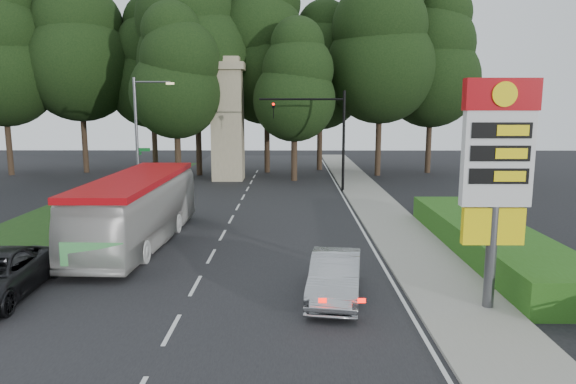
{
  "coord_description": "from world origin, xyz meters",
  "views": [
    {
      "loc": [
        3.28,
        -12.72,
        6.04
      ],
      "look_at": [
        3.12,
        10.48,
        2.2
      ],
      "focal_mm": 32.0,
      "sensor_mm": 36.0,
      "label": 1
    }
  ],
  "objects_px": {
    "streetlight_signs": "(140,131)",
    "transit_bus": "(138,210)",
    "traffic_signal_mast": "(325,127)",
    "monument": "(228,119)",
    "gas_station_pylon": "(497,163)",
    "sedan_silver": "(335,276)"
  },
  "relations": [
    {
      "from": "monument",
      "to": "transit_bus",
      "type": "distance_m",
      "value": 20.89
    },
    {
      "from": "gas_station_pylon",
      "to": "transit_bus",
      "type": "xyz_separation_m",
      "value": [
        -12.7,
        7.47,
        -2.91
      ]
    },
    {
      "from": "streetlight_signs",
      "to": "sedan_silver",
      "type": "relative_size",
      "value": 1.82
    },
    {
      "from": "streetlight_signs",
      "to": "sedan_silver",
      "type": "distance_m",
      "value": 22.67
    },
    {
      "from": "monument",
      "to": "transit_bus",
      "type": "relative_size",
      "value": 0.91
    },
    {
      "from": "streetlight_signs",
      "to": "monument",
      "type": "distance_m",
      "value": 9.44
    },
    {
      "from": "streetlight_signs",
      "to": "transit_bus",
      "type": "xyz_separation_m",
      "value": [
        3.49,
        -12.54,
        -2.91
      ]
    },
    {
      "from": "gas_station_pylon",
      "to": "sedan_silver",
      "type": "xyz_separation_m",
      "value": [
        -4.52,
        0.94,
        -3.72
      ]
    },
    {
      "from": "streetlight_signs",
      "to": "transit_bus",
      "type": "height_order",
      "value": "streetlight_signs"
    },
    {
      "from": "streetlight_signs",
      "to": "sedan_silver",
      "type": "xyz_separation_m",
      "value": [
        11.66,
        -19.08,
        -3.71
      ]
    },
    {
      "from": "monument",
      "to": "transit_bus",
      "type": "height_order",
      "value": "monument"
    },
    {
      "from": "traffic_signal_mast",
      "to": "streetlight_signs",
      "type": "height_order",
      "value": "streetlight_signs"
    },
    {
      "from": "traffic_signal_mast",
      "to": "sedan_silver",
      "type": "relative_size",
      "value": 1.64
    },
    {
      "from": "monument",
      "to": "sedan_silver",
      "type": "relative_size",
      "value": 2.28
    },
    {
      "from": "traffic_signal_mast",
      "to": "transit_bus",
      "type": "bearing_deg",
      "value": -122.29
    },
    {
      "from": "streetlight_signs",
      "to": "monument",
      "type": "bearing_deg",
      "value": 58.03
    },
    {
      "from": "traffic_signal_mast",
      "to": "monument",
      "type": "xyz_separation_m",
      "value": [
        -7.68,
        6.0,
        0.43
      ]
    },
    {
      "from": "gas_station_pylon",
      "to": "monument",
      "type": "xyz_separation_m",
      "value": [
        -11.2,
        28.01,
        0.66
      ]
    },
    {
      "from": "gas_station_pylon",
      "to": "monument",
      "type": "bearing_deg",
      "value": 111.8
    },
    {
      "from": "streetlight_signs",
      "to": "monument",
      "type": "xyz_separation_m",
      "value": [
        4.99,
        7.99,
        0.67
      ]
    },
    {
      "from": "traffic_signal_mast",
      "to": "monument",
      "type": "bearing_deg",
      "value": 142.0
    },
    {
      "from": "traffic_signal_mast",
      "to": "sedan_silver",
      "type": "xyz_separation_m",
      "value": [
        -1.01,
        -21.07,
        -3.95
      ]
    }
  ]
}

